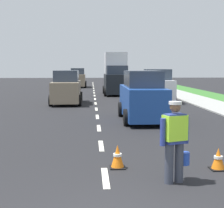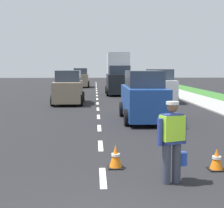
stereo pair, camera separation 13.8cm
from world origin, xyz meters
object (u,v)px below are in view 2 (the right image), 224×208
Objects in this scene: delivery_truck at (118,76)px; car_oncoming_second at (69,88)px; traffic_cone_far at (116,157)px; road_worker at (173,138)px; car_outgoing_ahead at (143,98)px; car_parked_far at (159,87)px; car_oncoming_third at (81,78)px; traffic_cone_near at (217,159)px.

car_oncoming_second is (-3.67, -7.06, -0.63)m from delivery_truck.
road_worker is at bearing -44.68° from traffic_cone_far.
car_outgoing_ahead is 1.04× the size of car_oncoming_second.
car_parked_far is at bearing -69.54° from delivery_truck.
traffic_cone_far is 0.12× the size of delivery_truck.
traffic_cone_far is at bearing -94.05° from delivery_truck.
car_outgoing_ahead is 1.04× the size of car_parked_far.
road_worker is at bearing -99.55° from car_parked_far.
road_worker is 33.18m from car_oncoming_third.
delivery_truck is 11.25m from car_oncoming_third.
car_oncoming_second is at bearing 101.96° from road_worker.
traffic_cone_near is at bearing -72.93° from car_oncoming_second.
car_oncoming_third is at bearing 108.71° from delivery_truck.
car_oncoming_third is 0.92× the size of car_oncoming_second.
car_oncoming_third is at bearing 97.76° from traffic_cone_near.
road_worker is at bearing -146.35° from traffic_cone_near.
delivery_truck is at bearing 85.95° from traffic_cone_far.
delivery_truck is (0.42, 22.39, 0.68)m from road_worker.
car_oncoming_third is at bearing 93.75° from traffic_cone_far.
car_outgoing_ahead is at bearing -81.48° from car_oncoming_third.
car_oncoming_third reaches higher than traffic_cone_far.
road_worker reaches higher than traffic_cone_far.
delivery_truck is at bearing 92.10° from traffic_cone_near.
road_worker is at bearing -91.08° from delivery_truck.
traffic_cone_near is 0.11× the size of delivery_truck.
delivery_truck is 1.11× the size of car_parked_far.
car_outgoing_ahead reaches higher than car_oncoming_second.
car_outgoing_ahead is at bearing 95.20° from traffic_cone_near.
car_oncoming_second reaches higher than traffic_cone_far.
road_worker reaches higher than traffic_cone_near.
traffic_cone_near is 0.12× the size of car_oncoming_second.
road_worker is 8.18m from car_outgoing_ahead.
road_worker is 0.36× the size of delivery_truck.
delivery_truck reaches higher than car_parked_far.
traffic_cone_far is 14.42m from car_oncoming_second.
car_outgoing_ahead is at bearing -105.18° from car_parked_far.
road_worker is at bearing -93.80° from car_outgoing_ahead.
delivery_truck reaches higher than car_oncoming_third.
car_parked_far is 1.00× the size of car_oncoming_second.
car_oncoming_third is (-3.18, 33.02, 0.08)m from road_worker.
traffic_cone_far is (-1.09, 1.08, -0.66)m from road_worker.
traffic_cone_near is at bearing 33.65° from road_worker.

